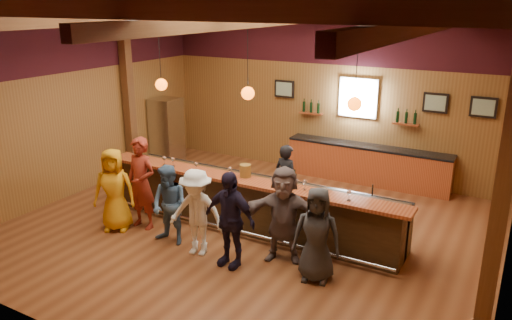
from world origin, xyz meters
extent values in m
plane|color=brown|center=(0.00, 0.00, 0.00)|extent=(9.00, 9.00, 0.00)
cube|color=brown|center=(0.00, 4.00, 2.25)|extent=(9.00, 0.04, 4.50)
cube|color=brown|center=(0.00, -4.00, 2.25)|extent=(9.00, 0.04, 4.50)
cube|color=brown|center=(-4.50, 0.00, 2.25)|extent=(0.04, 8.00, 4.50)
cube|color=#360E15|center=(0.00, 3.98, 3.65)|extent=(9.00, 0.01, 1.70)
cube|color=#360E15|center=(-4.48, 0.00, 3.65)|extent=(0.01, 8.00, 1.70)
cube|color=#583219|center=(-4.35, 1.50, 2.25)|extent=(0.22, 0.22, 4.50)
cube|color=#583219|center=(4.35, -1.00, 2.25)|extent=(0.22, 0.22, 4.50)
cube|color=#583219|center=(0.00, -3.00, 4.20)|extent=(8.80, 0.20, 0.25)
cube|color=#583219|center=(0.00, -1.00, 4.20)|extent=(8.80, 0.20, 0.25)
cube|color=#583219|center=(0.00, 1.00, 4.20)|extent=(8.80, 0.20, 0.25)
cube|color=#583219|center=(0.00, 3.00, 4.20)|extent=(8.80, 0.20, 0.25)
cube|color=#583219|center=(-3.00, 0.00, 3.95)|extent=(0.18, 7.80, 0.22)
cube|color=#583219|center=(0.00, 0.00, 3.95)|extent=(0.18, 7.80, 0.22)
cube|color=#583219|center=(3.00, 0.00, 3.95)|extent=(0.18, 7.80, 0.22)
cube|color=black|center=(0.00, 0.00, 0.53)|extent=(6.00, 0.60, 1.05)
cube|color=maroon|center=(0.00, -0.18, 1.08)|extent=(6.30, 0.50, 0.06)
cube|color=black|center=(0.00, 0.38, 0.93)|extent=(6.00, 0.48, 0.05)
cube|color=black|center=(0.00, 0.38, 0.45)|extent=(6.00, 0.48, 0.90)
cube|color=silver|center=(2.00, 0.38, 0.88)|extent=(0.45, 0.40, 0.14)
cube|color=silver|center=(2.50, 0.38, 0.88)|extent=(0.45, 0.40, 0.14)
cylinder|color=silver|center=(0.00, -0.42, 0.15)|extent=(6.00, 0.06, 0.06)
cube|color=maroon|center=(1.20, 3.72, 0.45)|extent=(4.00, 0.50, 0.90)
cube|color=black|center=(1.20, 3.72, 0.93)|extent=(4.00, 0.52, 0.05)
cube|color=silver|center=(0.80, 3.95, 2.05)|extent=(0.95, 0.08, 0.95)
cube|color=white|center=(0.80, 3.90, 2.05)|extent=(0.78, 0.01, 0.78)
cube|color=black|center=(-1.20, 3.94, 2.10)|extent=(0.55, 0.04, 0.45)
cube|color=silver|center=(-1.20, 3.92, 2.10)|extent=(0.45, 0.01, 0.35)
cube|color=black|center=(2.60, 3.94, 2.10)|extent=(0.55, 0.04, 0.45)
cube|color=silver|center=(2.60, 3.92, 2.10)|extent=(0.45, 0.01, 0.35)
cube|color=black|center=(3.60, 3.94, 2.10)|extent=(0.55, 0.04, 0.45)
cube|color=silver|center=(3.60, 3.92, 2.10)|extent=(0.45, 0.01, 0.35)
cube|color=maroon|center=(-0.40, 3.88, 1.55)|extent=(0.60, 0.18, 0.04)
cylinder|color=black|center=(-0.60, 3.88, 1.70)|extent=(0.07, 0.07, 0.26)
cylinder|color=black|center=(-0.40, 3.88, 1.70)|extent=(0.07, 0.07, 0.26)
cylinder|color=black|center=(-0.20, 3.88, 1.70)|extent=(0.07, 0.07, 0.26)
cube|color=maroon|center=(2.00, 3.88, 1.55)|extent=(0.60, 0.18, 0.04)
cylinder|color=black|center=(1.80, 3.88, 1.70)|extent=(0.07, 0.07, 0.26)
cylinder|color=black|center=(2.00, 3.88, 1.70)|extent=(0.07, 0.07, 0.26)
cylinder|color=black|center=(2.20, 3.88, 1.70)|extent=(0.07, 0.07, 0.26)
cylinder|color=black|center=(-2.00, 0.00, 3.33)|extent=(0.01, 0.01, 1.25)
sphere|color=#F75B0C|center=(-2.00, 0.00, 2.70)|extent=(0.24, 0.24, 0.24)
cylinder|color=black|center=(0.00, 0.00, 3.33)|extent=(0.01, 0.01, 1.25)
sphere|color=#F75B0C|center=(0.00, 0.00, 2.70)|extent=(0.24, 0.24, 0.24)
cylinder|color=black|center=(2.00, 0.00, 3.33)|extent=(0.01, 0.01, 1.25)
sphere|color=#F75B0C|center=(2.00, 0.00, 2.70)|extent=(0.24, 0.24, 0.24)
cube|color=silver|center=(-4.10, 2.60, 0.90)|extent=(0.70, 0.70, 1.80)
imported|color=orange|center=(-2.27, -1.24, 0.82)|extent=(0.95, 0.83, 1.64)
imported|color=maroon|center=(-1.88, -0.90, 0.91)|extent=(0.67, 0.45, 1.83)
imported|color=#45658B|center=(-0.97, -1.19, 0.75)|extent=(0.75, 0.59, 1.50)
imported|color=white|center=(-0.29, -1.29, 0.79)|extent=(1.10, 0.75, 1.57)
imported|color=black|center=(0.41, -1.33, 0.84)|extent=(1.01, 0.49, 1.67)
imported|color=#645250|center=(1.12, -0.73, 0.84)|extent=(1.64, 0.95, 1.69)
imported|color=#2A2A2C|center=(1.86, -1.06, 0.78)|extent=(0.85, 0.65, 1.56)
imported|color=black|center=(0.31, 1.02, 0.76)|extent=(0.63, 0.49, 1.52)
cylinder|color=olive|center=(-0.04, -0.04, 1.23)|extent=(0.22, 0.22, 0.24)
cylinder|color=black|center=(0.82, -0.11, 1.23)|extent=(0.07, 0.07, 0.24)
cylinder|color=black|center=(0.82, -0.11, 1.40)|extent=(0.02, 0.02, 0.08)
cylinder|color=black|center=(1.00, -0.07, 1.23)|extent=(0.07, 0.07, 0.24)
cylinder|color=black|center=(1.00, -0.07, 1.39)|extent=(0.02, 0.02, 0.08)
cylinder|color=silver|center=(-2.66, -0.20, 1.11)|extent=(0.06, 0.06, 0.01)
cylinder|color=silver|center=(-2.66, -0.20, 1.16)|extent=(0.01, 0.01, 0.09)
sphere|color=silver|center=(-2.66, -0.20, 1.24)|extent=(0.07, 0.07, 0.07)
cylinder|color=silver|center=(-1.82, -0.26, 1.11)|extent=(0.08, 0.08, 0.01)
cylinder|color=silver|center=(-1.82, -0.26, 1.17)|extent=(0.01, 0.01, 0.11)
sphere|color=silver|center=(-1.82, -0.26, 1.26)|extent=(0.09, 0.09, 0.09)
cylinder|color=silver|center=(-1.62, -0.22, 1.11)|extent=(0.07, 0.07, 0.01)
cylinder|color=silver|center=(-1.62, -0.22, 1.17)|extent=(0.01, 0.01, 0.11)
sphere|color=silver|center=(-1.62, -0.22, 1.26)|extent=(0.08, 0.08, 0.08)
cylinder|color=silver|center=(-1.04, -0.24, 1.11)|extent=(0.07, 0.07, 0.01)
cylinder|color=silver|center=(-1.04, -0.24, 1.17)|extent=(0.01, 0.01, 0.10)
sphere|color=silver|center=(-1.04, -0.24, 1.25)|extent=(0.08, 0.08, 0.08)
cylinder|color=silver|center=(-0.29, -0.19, 1.11)|extent=(0.08, 0.08, 0.01)
cylinder|color=silver|center=(-0.29, -0.19, 1.17)|extent=(0.01, 0.01, 0.11)
sphere|color=silver|center=(-0.29, -0.19, 1.26)|extent=(0.09, 0.09, 0.09)
cylinder|color=silver|center=(0.75, -0.15, 1.11)|extent=(0.08, 0.08, 0.01)
cylinder|color=silver|center=(0.75, -0.15, 1.17)|extent=(0.01, 0.01, 0.11)
sphere|color=silver|center=(0.75, -0.15, 1.26)|extent=(0.09, 0.09, 0.09)
cylinder|color=silver|center=(1.23, -0.13, 1.11)|extent=(0.07, 0.07, 0.01)
cylinder|color=silver|center=(1.23, -0.13, 1.17)|extent=(0.01, 0.01, 0.11)
sphere|color=silver|center=(1.23, -0.13, 1.26)|extent=(0.08, 0.08, 0.08)
cylinder|color=silver|center=(2.07, -0.22, 1.11)|extent=(0.07, 0.07, 0.01)
cylinder|color=silver|center=(2.07, -0.22, 1.17)|extent=(0.01, 0.01, 0.10)
sphere|color=silver|center=(2.07, -0.22, 1.25)|extent=(0.08, 0.08, 0.08)
camera|label=1|loc=(4.51, -7.72, 4.29)|focal=35.00mm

